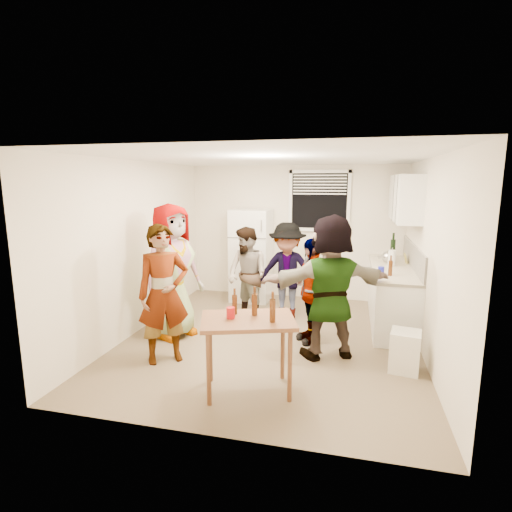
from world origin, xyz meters
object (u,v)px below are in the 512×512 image
(guest_orange, at_px, (328,355))
(trash_bin, at_px, (405,351))
(beer_bottle_table, at_px, (235,314))
(guest_stripe, at_px, (167,360))
(guest_back_right, at_px, (286,320))
(serving_table, at_px, (248,390))
(red_cup, at_px, (231,318))
(kettle, at_px, (388,262))
(guest_grey, at_px, (175,335))
(beer_bottle_counter, at_px, (390,276))
(blue_cup, at_px, (381,275))
(guest_black, at_px, (310,341))
(wine_bottle, at_px, (392,258))
(refrigerator, at_px, (252,255))
(guest_back_left, at_px, (248,320))

(guest_orange, bearing_deg, trash_bin, 143.45)
(beer_bottle_table, relative_size, guest_orange, 0.11)
(guest_stripe, relative_size, guest_back_right, 1.08)
(serving_table, bearing_deg, red_cup, -168.78)
(kettle, xyz_separation_m, guest_stripe, (-2.79, -2.44, -0.90))
(beer_bottle_table, bearing_deg, guest_grey, 137.33)
(guest_stripe, bearing_deg, guest_orange, -19.82)
(guest_back_right, bearing_deg, guest_orange, -57.40)
(guest_back_right, bearing_deg, beer_bottle_counter, -11.59)
(beer_bottle_counter, bearing_deg, kettle, 87.09)
(beer_bottle_table, bearing_deg, red_cup, -90.54)
(guest_stripe, bearing_deg, trash_bin, -29.21)
(blue_cup, bearing_deg, guest_orange, -126.79)
(kettle, xyz_separation_m, trash_bin, (0.07, -2.05, -0.65))
(beer_bottle_counter, bearing_deg, trash_bin, -83.72)
(kettle, distance_m, guest_black, 2.00)
(wine_bottle, bearing_deg, guest_back_right, -148.45)
(blue_cup, bearing_deg, guest_grey, -166.41)
(blue_cup, bearing_deg, beer_bottle_counter, -16.88)
(beer_bottle_counter, relative_size, guest_grey, 0.11)
(guest_back_right, bearing_deg, kettle, 23.37)
(guest_orange, bearing_deg, refrigerator, -77.96)
(guest_back_left, height_order, guest_orange, guest_back_left)
(kettle, xyz_separation_m, guest_back_right, (-1.56, -0.65, -0.90))
(guest_black, bearing_deg, serving_table, -49.45)
(kettle, bearing_deg, red_cup, -143.26)
(wine_bottle, bearing_deg, blue_cup, -101.55)
(kettle, bearing_deg, beer_bottle_table, -144.50)
(beer_bottle_counter, relative_size, trash_bin, 0.44)
(beer_bottle_table, relative_size, guest_back_right, 0.13)
(kettle, bearing_deg, trash_bin, -110.32)
(blue_cup, distance_m, guest_back_right, 1.69)
(beer_bottle_counter, xyz_separation_m, trash_bin, (0.12, -1.06, -0.65))
(serving_table, relative_size, guest_orange, 0.53)
(refrigerator, relative_size, blue_cup, 14.57)
(refrigerator, relative_size, red_cup, 14.49)
(serving_table, distance_m, guest_stripe, 1.28)
(red_cup, bearing_deg, guest_grey, 134.02)
(guest_grey, bearing_deg, guest_back_left, -17.43)
(trash_bin, xyz_separation_m, red_cup, (-1.85, -0.91, 0.56))
(beer_bottle_counter, distance_m, trash_bin, 1.25)
(wine_bottle, relative_size, guest_orange, 0.18)
(serving_table, relative_size, guest_back_left, 0.63)
(kettle, distance_m, guest_back_right, 1.92)
(beer_bottle_counter, height_order, guest_stripe, beer_bottle_counter)
(trash_bin, bearing_deg, guest_back_right, 139.37)
(wine_bottle, bearing_deg, refrigerator, 179.80)
(serving_table, relative_size, red_cup, 8.16)
(trash_bin, height_order, guest_orange, trash_bin)
(refrigerator, bearing_deg, guest_back_right, -51.00)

